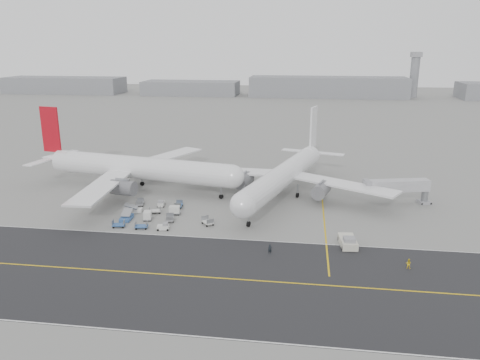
# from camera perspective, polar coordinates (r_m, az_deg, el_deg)

# --- Properties ---
(ground) EXTENTS (700.00, 700.00, 0.00)m
(ground) POSITION_cam_1_polar(r_m,az_deg,el_deg) (95.44, -7.97, -6.24)
(ground) COLOR gray
(ground) RESTS_ON ground
(taxiway) EXTENTS (220.00, 59.00, 0.03)m
(taxiway) POSITION_cam_1_polar(r_m,az_deg,el_deg) (78.48, -7.97, -11.40)
(taxiway) COLOR #2A2A2D
(taxiway) RESTS_ON ground
(horizon_buildings) EXTENTS (520.00, 28.00, 28.00)m
(horizon_buildings) POSITION_cam_1_polar(r_m,az_deg,el_deg) (346.59, 8.87, 10.02)
(horizon_buildings) COLOR gray
(horizon_buildings) RESTS_ON ground
(control_tower) EXTENTS (7.00, 7.00, 31.25)m
(control_tower) POSITION_cam_1_polar(r_m,az_deg,el_deg) (358.15, 20.49, 12.02)
(control_tower) COLOR gray
(control_tower) RESTS_ON ground
(airliner_a) EXTENTS (58.50, 57.35, 20.37)m
(airliner_a) POSITION_cam_1_polar(r_m,az_deg,el_deg) (122.66, -12.63, 1.50)
(airliner_a) COLOR white
(airliner_a) RESTS_ON ground
(airliner_b) EXTENTS (53.36, 54.48, 19.31)m
(airliner_b) POSITION_cam_1_polar(r_m,az_deg,el_deg) (114.91, 5.48, 0.68)
(airliner_b) COLOR white
(airliner_b) RESTS_ON ground
(pushback_tug) EXTENTS (3.41, 7.87, 2.22)m
(pushback_tug) POSITION_cam_1_polar(r_m,az_deg,el_deg) (89.93, 13.02, -7.32)
(pushback_tug) COLOR beige
(pushback_tug) RESTS_ON ground
(jet_bridge) EXTENTS (16.37, 6.64, 6.11)m
(jet_bridge) POSITION_cam_1_polar(r_m,az_deg,el_deg) (114.90, 18.66, -0.80)
(jet_bridge) COLOR gray
(jet_bridge) RESTS_ON ground
(gse_cluster) EXTENTS (19.63, 23.04, 1.96)m
(gse_cluster) POSITION_cam_1_polar(r_m,az_deg,el_deg) (104.22, -10.78, -4.41)
(gse_cluster) COLOR #949398
(gse_cluster) RESTS_ON ground
(stray_dolly) EXTENTS (2.96, 3.12, 1.65)m
(stray_dolly) POSITION_cam_1_polar(r_m,az_deg,el_deg) (98.24, -3.96, -5.44)
(stray_dolly) COLOR silver
(stray_dolly) RESTS_ON ground
(ground_crew_a) EXTENTS (0.71, 0.50, 1.86)m
(ground_crew_a) POSITION_cam_1_polar(r_m,az_deg,el_deg) (84.72, 3.67, -8.41)
(ground_crew_a) COLOR black
(ground_crew_a) RESTS_ON ground
(ground_crew_b) EXTENTS (0.98, 0.85, 1.74)m
(ground_crew_b) POSITION_cam_1_polar(r_m,az_deg,el_deg) (84.36, 19.83, -9.57)
(ground_crew_b) COLOR yellow
(ground_crew_b) RESTS_ON ground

